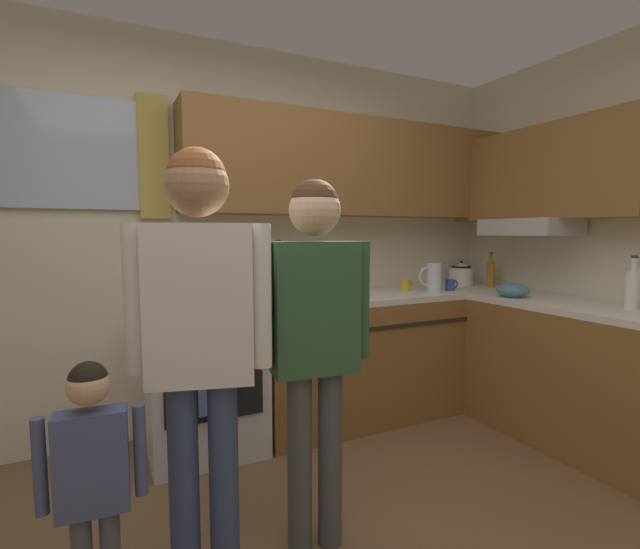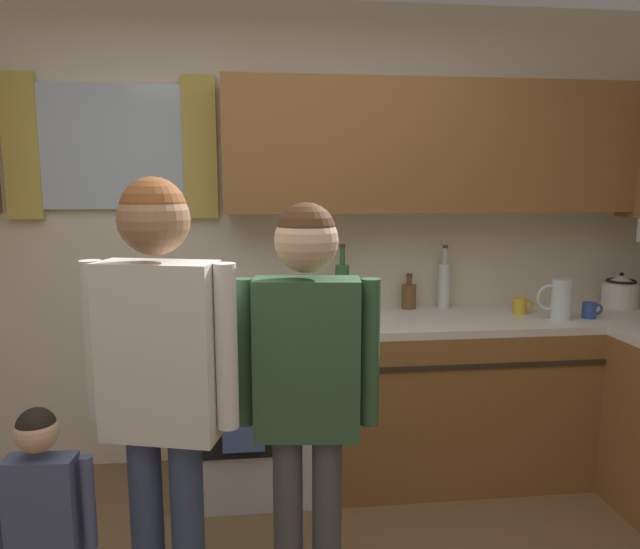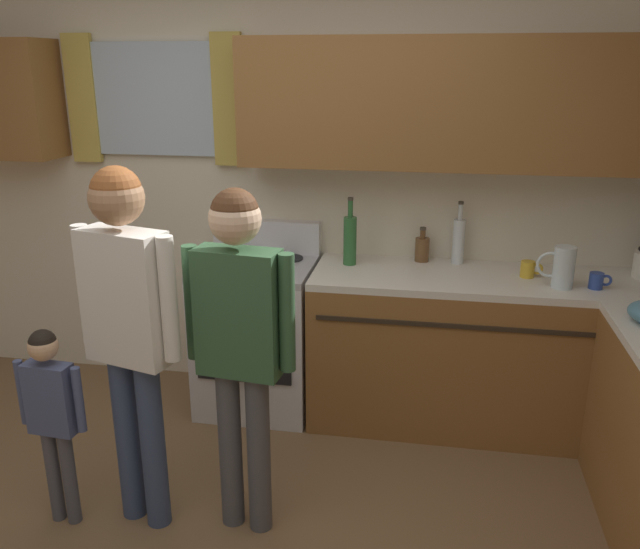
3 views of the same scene
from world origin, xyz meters
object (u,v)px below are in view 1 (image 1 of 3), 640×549
bottle_wine_green (279,276)px  adult_holding_child (200,321)px  bottle_squat_brown (324,282)px  stovetop_kettle (461,274)px  stove_oven (203,375)px  mug_cobalt_blue (451,285)px  small_child (93,472)px  bottle_oil_amber (491,274)px  mug_mustard_yellow (405,285)px  adult_in_plaid (315,322)px  water_pitcher (433,277)px  bottle_tall_clear (349,272)px  mixing_bowl (513,290)px  bottle_milk_white (633,289)px

bottle_wine_green → adult_holding_child: bearing=-122.0°
bottle_squat_brown → stovetop_kettle: bearing=-4.7°
adult_holding_child → bottle_wine_green: bearing=58.0°
stove_oven → mug_cobalt_blue: 1.92m
adult_holding_child → small_child: bearing=-167.8°
bottle_oil_amber → mug_mustard_yellow: bearing=172.3°
mug_cobalt_blue → adult_in_plaid: (-1.62, -0.99, 0.04)m
bottle_squat_brown → water_pitcher: (0.72, -0.36, 0.03)m
bottle_squat_brown → adult_holding_child: size_ratio=0.13×
bottle_wine_green → stovetop_kettle: bottle_wine_green is taller
stove_oven → bottle_tall_clear: 1.31m
bottle_wine_green → stovetop_kettle: 1.66m
adult_in_plaid → bottle_wine_green: bearing=75.8°
mug_mustard_yellow → mixing_bowl: mixing_bowl is taller
bottle_oil_amber → mug_mustard_yellow: size_ratio=2.38×
bottle_tall_clear → small_child: bottle_tall_clear is taller
bottle_wine_green → mixing_bowl: 1.61m
mug_cobalt_blue → stove_oven: bearing=176.4°
small_child → mug_cobalt_blue: bearing=24.3°
water_pitcher → mixing_bowl: size_ratio=1.01×
bottle_wine_green → bottle_milk_white: 2.13m
stove_oven → stovetop_kettle: 2.26m
adult_holding_child → bottle_tall_clear: bearing=44.6°
bottle_tall_clear → mug_cobalt_blue: bottle_tall_clear is taller
bottle_oil_amber → water_pitcher: 0.64m
mug_mustard_yellow → stovetop_kettle: size_ratio=0.44×
small_child → mug_mustard_yellow: bearing=30.4°
bottle_wine_green → bottle_tall_clear: bottle_wine_green is taller
water_pitcher → mug_mustard_yellow: bearing=133.7°
bottle_oil_amber → bottle_wine_green: bottle_wine_green is taller
bottle_tall_clear → mixing_bowl: size_ratio=1.68×
bottle_tall_clear → mug_mustard_yellow: bearing=-28.4°
bottle_squat_brown → adult_holding_child: 1.82m
mug_mustard_yellow → mixing_bowl: bearing=-51.8°
mug_cobalt_blue → small_child: mug_cobalt_blue is taller
mug_mustard_yellow → small_child: 2.49m
mug_mustard_yellow → small_child: size_ratio=0.13×
mug_mustard_yellow → adult_holding_child: adult_holding_child is taller
bottle_wine_green → mixing_bowl: (1.46, -0.67, -0.10)m
bottle_milk_white → mug_cobalt_blue: 1.17m
bottle_wine_green → bottle_milk_white: bottle_wine_green is taller
mug_cobalt_blue → stovetop_kettle: 0.42m
bottle_wine_green → water_pitcher: 1.16m
bottle_wine_green → small_child: size_ratio=0.42×
stovetop_kettle → small_child: stovetop_kettle is taller
bottle_milk_white → adult_in_plaid: 1.97m
bottle_milk_white → adult_holding_child: size_ratio=0.19×
mug_cobalt_blue → bottle_oil_amber: bearing=4.0°
stove_oven → water_pitcher: bearing=-4.5°
water_pitcher → adult_holding_child: 2.17m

